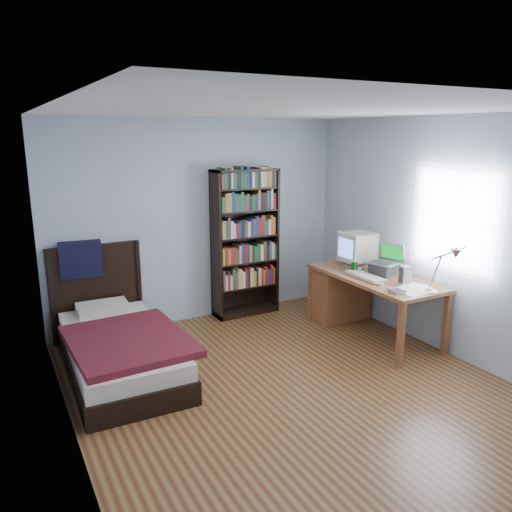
# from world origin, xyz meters

# --- Properties ---
(room) EXTENTS (4.20, 4.24, 2.50)m
(room) POSITION_xyz_m (0.03, -0.00, 1.25)
(room) COLOR #552B19
(room) RESTS_ON ground
(desk) EXTENTS (0.75, 1.66, 0.73)m
(desk) POSITION_xyz_m (1.51, 1.03, 0.42)
(desk) COLOR brown
(desk) RESTS_ON floor
(crt_monitor) EXTENTS (0.37, 0.36, 0.43)m
(crt_monitor) POSITION_xyz_m (1.58, 0.98, 0.97)
(crt_monitor) COLOR #BCB69C
(crt_monitor) RESTS_ON desk
(laptop) EXTENTS (0.38, 0.36, 0.37)m
(laptop) POSITION_xyz_m (1.59, 0.53, 0.84)
(laptop) COLOR #2D2D30
(laptop) RESTS_ON desk
(desk_lamp) EXTENTS (0.21, 0.47, 0.55)m
(desk_lamp) POSITION_xyz_m (1.48, -0.49, 1.17)
(desk_lamp) COLOR #99999E
(desk_lamp) RESTS_ON desk
(keyboard) EXTENTS (0.21, 0.51, 0.05)m
(keyboard) POSITION_xyz_m (1.35, 0.53, 0.75)
(keyboard) COLOR beige
(keyboard) RESTS_ON desk
(speaker) EXTENTS (0.12, 0.12, 0.20)m
(speaker) POSITION_xyz_m (1.56, 0.16, 0.83)
(speaker) COLOR gray
(speaker) RESTS_ON desk
(soda_can) EXTENTS (0.07, 0.07, 0.13)m
(soda_can) POSITION_xyz_m (1.38, 0.77, 0.80)
(soda_can) COLOR #07340D
(soda_can) RESTS_ON desk
(mouse) EXTENTS (0.07, 0.12, 0.04)m
(mouse) POSITION_xyz_m (1.51, 0.86, 0.75)
(mouse) COLOR silver
(mouse) RESTS_ON desk
(phone_silver) EXTENTS (0.06, 0.11, 0.02)m
(phone_silver) POSITION_xyz_m (1.29, 0.26, 0.74)
(phone_silver) COLOR silver
(phone_silver) RESTS_ON desk
(phone_grey) EXTENTS (0.08, 0.10, 0.02)m
(phone_grey) POSITION_xyz_m (1.27, 0.06, 0.74)
(phone_grey) COLOR gray
(phone_grey) RESTS_ON desk
(external_drive) EXTENTS (0.13, 0.13, 0.03)m
(external_drive) POSITION_xyz_m (1.27, -0.04, 0.74)
(external_drive) COLOR gray
(external_drive) RESTS_ON desk
(bookshelf) EXTENTS (0.85, 0.30, 1.88)m
(bookshelf) POSITION_xyz_m (0.55, 1.94, 0.95)
(bookshelf) COLOR black
(bookshelf) RESTS_ON floor
(bed) EXTENTS (1.09, 2.07, 1.16)m
(bed) POSITION_xyz_m (-1.31, 1.14, 0.26)
(bed) COLOR black
(bed) RESTS_ON floor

